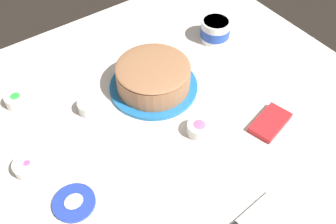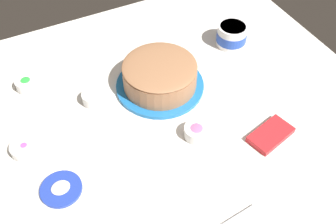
% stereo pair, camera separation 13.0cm
% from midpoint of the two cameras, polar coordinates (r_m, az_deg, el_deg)
% --- Properties ---
extents(ground_plane, '(1.54, 1.54, 0.00)m').
position_cam_midpoint_polar(ground_plane, '(1.27, -1.65, -3.91)').
color(ground_plane, silver).
extents(frosted_cake, '(0.32, 0.32, 0.11)m').
position_cam_midpoint_polar(frosted_cake, '(1.39, -4.84, 4.91)').
color(frosted_cake, '#1E6BB2').
rests_on(frosted_cake, ground_plane).
extents(frosting_tub, '(0.12, 0.12, 0.09)m').
position_cam_midpoint_polar(frosting_tub, '(1.61, 4.59, 11.77)').
color(frosting_tub, white).
rests_on(frosting_tub, ground_plane).
extents(frosting_tub_lid, '(0.12, 0.12, 0.02)m').
position_cam_midpoint_polar(frosting_tub_lid, '(1.19, -16.73, -12.76)').
color(frosting_tub_lid, '#233DAD').
rests_on(frosting_tub_lid, ground_plane).
extents(spreading_knife, '(0.24, 0.04, 0.01)m').
position_cam_midpoint_polar(spreading_knife, '(1.12, 6.76, -16.15)').
color(spreading_knife, silver).
rests_on(spreading_knife, ground_plane).
extents(sprinkle_bowl_rainbow, '(0.09, 0.09, 0.03)m').
position_cam_midpoint_polar(sprinkle_bowl_rainbow, '(1.28, -22.56, -7.46)').
color(sprinkle_bowl_rainbow, white).
rests_on(sprinkle_bowl_rainbow, ground_plane).
extents(sprinkle_bowl_green, '(0.08, 0.08, 0.04)m').
position_cam_midpoint_polar(sprinkle_bowl_green, '(1.47, -23.66, 1.54)').
color(sprinkle_bowl_green, white).
rests_on(sprinkle_bowl_green, ground_plane).
extents(sprinkle_bowl_pink, '(0.08, 0.08, 0.04)m').
position_cam_midpoint_polar(sprinkle_bowl_pink, '(1.27, 1.66, -2.51)').
color(sprinkle_bowl_pink, white).
rests_on(sprinkle_bowl_pink, ground_plane).
extents(sprinkle_bowl_yellow, '(0.08, 0.08, 0.04)m').
position_cam_midpoint_polar(sprinkle_bowl_yellow, '(1.37, -14.13, 0.71)').
color(sprinkle_bowl_yellow, white).
rests_on(sprinkle_bowl_yellow, ground_plane).
extents(candy_box_lower, '(0.17, 0.12, 0.02)m').
position_cam_midpoint_polar(candy_box_lower, '(1.33, 12.04, -1.68)').
color(candy_box_lower, red).
rests_on(candy_box_lower, ground_plane).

